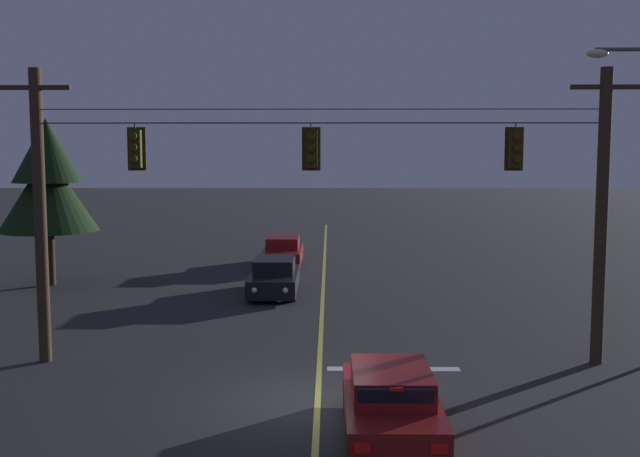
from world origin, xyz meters
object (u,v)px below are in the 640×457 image
(traffic_light_left_inner, at_px, (311,149))
(tree_verge_near, at_px, (48,181))
(car_oncoming_lead, at_px, (274,278))
(traffic_light_leftmost, at_px, (135,149))
(traffic_light_centre, at_px, (516,149))
(car_waiting_near_lane, at_px, (391,404))
(car_oncoming_trailing, at_px, (283,252))

(traffic_light_left_inner, bearing_deg, tree_verge_near, 134.34)
(car_oncoming_lead, bearing_deg, traffic_light_left_inner, -80.02)
(traffic_light_leftmost, bearing_deg, traffic_light_left_inner, 0.00)
(car_oncoming_lead, bearing_deg, traffic_light_leftmost, -106.99)
(traffic_light_centre, bearing_deg, traffic_light_leftmost, 180.00)
(traffic_light_centre, xyz_separation_m, car_oncoming_lead, (-6.88, 9.40, -4.96))
(traffic_light_left_inner, xyz_separation_m, car_waiting_near_lane, (1.68, -5.14, -4.96))
(traffic_light_leftmost, relative_size, car_oncoming_lead, 0.28)
(car_waiting_near_lane, xyz_separation_m, car_oncoming_trailing, (-3.44, 21.71, -0.00))
(traffic_light_left_inner, distance_m, tree_verge_near, 15.77)
(traffic_light_centre, height_order, car_oncoming_lead, traffic_light_centre)
(traffic_light_left_inner, height_order, car_oncoming_trailing, traffic_light_left_inner)
(traffic_light_left_inner, xyz_separation_m, car_oncoming_lead, (-1.65, 9.40, -4.96))
(traffic_light_leftmost, xyz_separation_m, tree_verge_near, (-6.46, 11.24, -1.31))
(traffic_light_leftmost, distance_m, car_waiting_near_lane, 9.47)
(car_oncoming_lead, xyz_separation_m, tree_verge_near, (-9.33, 1.84, 3.66))
(traffic_light_leftmost, distance_m, traffic_light_left_inner, 4.53)
(car_waiting_near_lane, relative_size, tree_verge_near, 0.64)
(traffic_light_left_inner, bearing_deg, car_waiting_near_lane, -71.93)
(traffic_light_leftmost, distance_m, traffic_light_centre, 9.75)
(traffic_light_left_inner, height_order, tree_verge_near, tree_verge_near)
(traffic_light_left_inner, relative_size, car_oncoming_trailing, 0.28)
(traffic_light_left_inner, relative_size, traffic_light_centre, 1.00)
(traffic_light_leftmost, height_order, car_waiting_near_lane, traffic_light_leftmost)
(car_oncoming_lead, bearing_deg, car_oncoming_trailing, 90.87)
(traffic_light_leftmost, xyz_separation_m, traffic_light_centre, (9.75, 0.00, 0.00))
(tree_verge_near, bearing_deg, traffic_light_centre, -34.74)
(traffic_light_left_inner, bearing_deg, traffic_light_centre, 0.00)
(car_oncoming_lead, bearing_deg, traffic_light_centre, -53.80)
(car_waiting_near_lane, relative_size, car_oncoming_trailing, 0.98)
(car_oncoming_trailing, bearing_deg, traffic_light_centre, -67.13)
(traffic_light_left_inner, height_order, car_oncoming_lead, traffic_light_left_inner)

